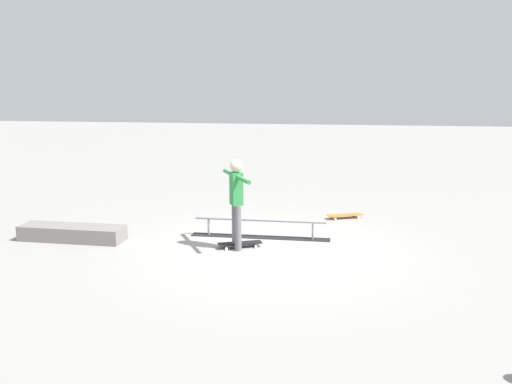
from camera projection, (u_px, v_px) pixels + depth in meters
ground_plane at (269, 249)px, 9.77m from camera, size 60.00×60.00×0.00m
grind_rail at (260, 229)px, 10.44m from camera, size 2.71×0.25×0.37m
skate_ledge at (72, 233)px, 10.26m from camera, size 2.01×0.57×0.28m
skater_main at (236, 198)px, 9.54m from camera, size 0.72×1.18×1.63m
skateboard_main at (240, 243)px, 9.82m from camera, size 0.82×0.49×0.09m
loose_skateboard_orange at (345, 215)px, 11.92m from camera, size 0.81×0.50×0.09m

